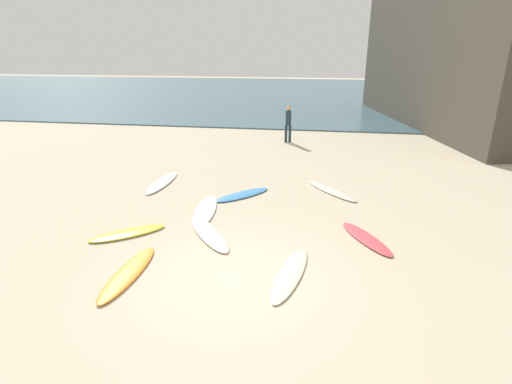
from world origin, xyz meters
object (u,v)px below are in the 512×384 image
at_px(beachgoer_near, 288,122).
at_px(surfboard_1, 162,183).
at_px(surfboard_6, 128,233).
at_px(surfboard_8, 209,234).
at_px(surfboard_3, 243,195).
at_px(surfboard_5, 366,238).
at_px(surfboard_7, 128,273).
at_px(surfboard_0, 331,191).
at_px(surfboard_4, 206,210).
at_px(surfboard_2, 290,274).

bearing_deg(beachgoer_near, surfboard_1, -132.53).
xyz_separation_m(surfboard_6, surfboard_8, (2.10, 0.31, -0.00)).
relative_size(surfboard_3, surfboard_8, 0.89).
relative_size(surfboard_3, surfboard_5, 1.02).
xyz_separation_m(surfboard_7, surfboard_8, (1.19, 2.12, -0.00)).
xyz_separation_m(surfboard_0, surfboard_6, (-5.26, -4.17, 0.00)).
xyz_separation_m(surfboard_1, beachgoer_near, (3.84, 7.29, 1.00)).
height_order(surfboard_4, surfboard_6, surfboard_6).
height_order(surfboard_2, surfboard_8, surfboard_8).
xyz_separation_m(surfboard_0, surfboard_4, (-3.70, -2.34, -0.00)).
distance_m(surfboard_0, surfboard_3, 3.00).
bearing_deg(beachgoer_near, surfboard_4, -114.33).
relative_size(surfboard_6, surfboard_7, 0.84).
relative_size(surfboard_0, surfboard_2, 1.03).
xyz_separation_m(surfboard_4, surfboard_6, (-1.55, -1.83, 0.00)).
xyz_separation_m(surfboard_4, surfboard_5, (4.51, -1.13, -0.00)).
distance_m(surfboard_0, surfboard_2, 5.52).
bearing_deg(surfboard_0, surfboard_1, -37.16).
xyz_separation_m(surfboard_5, surfboard_6, (-6.07, -0.70, 0.00)).
bearing_deg(surfboard_4, surfboard_7, 72.63).
xyz_separation_m(surfboard_1, surfboard_7, (1.60, -5.85, 0.00)).
distance_m(surfboard_0, surfboard_8, 4.99).
bearing_deg(beachgoer_near, surfboard_7, -114.46).
bearing_deg(surfboard_7, beachgoer_near, -98.51).
relative_size(surfboard_1, surfboard_6, 1.29).
bearing_deg(surfboard_7, surfboard_8, -118.11).
bearing_deg(surfboard_0, beachgoer_near, -112.05).
bearing_deg(beachgoer_near, surfboard_6, -120.32).
relative_size(surfboard_3, surfboard_6, 1.05).
distance_m(surfboard_4, surfboard_5, 4.65).
relative_size(surfboard_3, beachgoer_near, 1.12).
bearing_deg(surfboard_0, surfboard_2, 41.76).
bearing_deg(surfboard_8, surfboard_4, 74.01).
height_order(surfboard_1, surfboard_7, same).
bearing_deg(surfboard_4, surfboard_2, 124.39).
xyz_separation_m(surfboard_0, surfboard_1, (-5.94, -0.13, -0.00)).
bearing_deg(surfboard_5, beachgoer_near, 76.19).
relative_size(surfboard_7, beachgoer_near, 1.26).
height_order(surfboard_4, surfboard_7, surfboard_7).
bearing_deg(surfboard_7, surfboard_3, -104.89).
relative_size(surfboard_6, beachgoer_near, 1.06).
bearing_deg(surfboard_5, surfboard_7, 176.85).
bearing_deg(surfboard_7, surfboard_5, -152.82).
height_order(surfboard_3, surfboard_4, surfboard_4).
height_order(surfboard_4, surfboard_8, same).
bearing_deg(surfboard_0, surfboard_7, 15.55).
bearing_deg(surfboard_5, surfboard_4, 136.78).
xyz_separation_m(surfboard_5, beachgoer_near, (-2.92, 10.62, 1.00)).
xyz_separation_m(surfboard_3, surfboard_7, (-1.47, -5.12, 0.00)).
xyz_separation_m(surfboard_1, surfboard_6, (0.69, -4.03, 0.00)).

